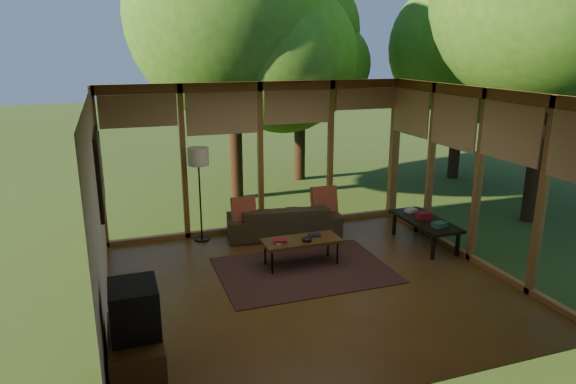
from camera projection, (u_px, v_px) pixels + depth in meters
name	position (u px, v px, depth m)	size (l,w,h in m)	color
floor	(310.00, 284.00, 7.35)	(5.50, 5.50, 0.00)	brown
ceiling	(313.00, 93.00, 6.62)	(5.50, 5.50, 0.00)	white
wall_left	(97.00, 214.00, 6.11)	(0.04, 5.00, 2.70)	beige
wall_front	(412.00, 264.00, 4.71)	(5.50, 0.04, 2.70)	beige
window_wall_back	(260.00, 158.00, 9.26)	(5.50, 0.12, 2.70)	#9A642F
window_wall_right	(478.00, 177.00, 7.85)	(0.12, 5.00, 2.70)	#9A642F
exterior_lawn	(445.00, 149.00, 17.15)	(40.00, 40.00, 0.00)	#38541F
tree_nw	(232.00, 15.00, 10.59)	(4.40, 4.40, 6.11)	#311F11
tree_ne	(299.00, 31.00, 12.36)	(2.92, 2.92, 5.13)	#311F11
tree_far	(458.00, 48.00, 12.51)	(3.35, 3.35, 4.94)	#311F11
rug	(304.00, 270.00, 7.80)	(2.56, 1.81, 0.01)	brown
sofa	(284.00, 220.00, 9.18)	(1.99, 0.78, 0.58)	#3E331F
pillow_left	(244.00, 209.00, 8.81)	(0.41, 0.14, 0.41)	maroon
pillow_right	(324.00, 200.00, 9.28)	(0.47, 0.16, 0.47)	maroon
ct_book_lower	(281.00, 242.00, 7.72)	(0.18, 0.14, 0.03)	beige
ct_book_upper	(281.00, 240.00, 7.71)	(0.20, 0.15, 0.03)	maroon
ct_book_side	(315.00, 235.00, 8.03)	(0.18, 0.14, 0.03)	black
ct_bowl	(307.00, 239.00, 7.79)	(0.16, 0.16, 0.07)	black
media_cabinet	(137.00, 359.00, 5.06)	(0.50, 1.00, 0.60)	#593718
television	(134.00, 309.00, 4.92)	(0.45, 0.55, 0.50)	black
console_book_a	(439.00, 225.00, 8.32)	(0.22, 0.16, 0.08)	#315648
console_book_b	(424.00, 216.00, 8.73)	(0.24, 0.18, 0.11)	maroon
console_book_c	(411.00, 210.00, 9.10)	(0.20, 0.14, 0.05)	beige
floor_lamp	(198.00, 162.00, 8.66)	(0.36, 0.36, 1.65)	black
coffee_table	(301.00, 241.00, 7.89)	(1.20, 0.50, 0.43)	#593718
side_console	(425.00, 222.00, 8.71)	(0.60, 1.40, 0.46)	black
wall_painting	(100.00, 172.00, 7.34)	(0.06, 1.35, 1.15)	black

